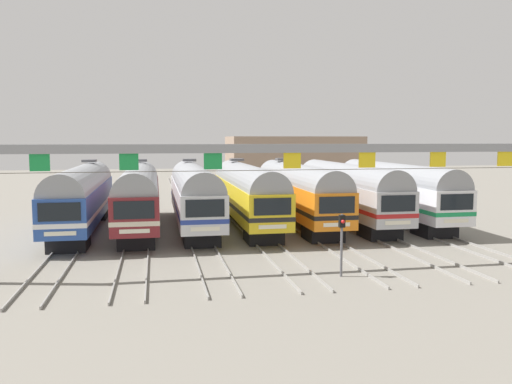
% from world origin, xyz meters
% --- Properties ---
extents(ground_plane, '(160.00, 160.00, 0.00)m').
position_xyz_m(ground_plane, '(0.00, 0.00, 0.00)').
color(ground_plane, gray).
extents(track_bed, '(25.75, 70.00, 0.15)m').
position_xyz_m(track_bed, '(0.00, 17.00, 0.07)').
color(track_bed, gray).
rests_on(track_bed, ground).
extents(commuter_train_blue, '(2.88, 18.06, 5.05)m').
position_xyz_m(commuter_train_blue, '(-12.12, -0.00, 2.69)').
color(commuter_train_blue, '#284C9E').
rests_on(commuter_train_blue, ground).
extents(commuter_train_maroon, '(2.88, 18.06, 5.05)m').
position_xyz_m(commuter_train_maroon, '(-8.08, -0.00, 2.69)').
color(commuter_train_maroon, maroon).
rests_on(commuter_train_maroon, ground).
extents(commuter_train_silver, '(2.88, 18.06, 5.05)m').
position_xyz_m(commuter_train_silver, '(-4.04, -0.00, 2.69)').
color(commuter_train_silver, silver).
rests_on(commuter_train_silver, ground).
extents(commuter_train_yellow, '(2.88, 18.06, 5.05)m').
position_xyz_m(commuter_train_yellow, '(0.00, -0.00, 2.69)').
color(commuter_train_yellow, gold).
rests_on(commuter_train_yellow, ground).
extents(commuter_train_orange, '(2.88, 18.06, 5.05)m').
position_xyz_m(commuter_train_orange, '(4.04, -0.00, 2.69)').
color(commuter_train_orange, orange).
rests_on(commuter_train_orange, ground).
extents(commuter_train_stainless, '(2.88, 18.06, 4.77)m').
position_xyz_m(commuter_train_stainless, '(8.08, -0.01, 2.69)').
color(commuter_train_stainless, '#B2B5BA').
rests_on(commuter_train_stainless, ground).
extents(commuter_train_white, '(2.88, 18.06, 4.77)m').
position_xyz_m(commuter_train_white, '(12.12, -0.01, 2.69)').
color(commuter_train_white, white).
rests_on(commuter_train_white, ground).
extents(catenary_gantry, '(29.48, 0.44, 6.97)m').
position_xyz_m(catenary_gantry, '(0.00, -13.50, 5.43)').
color(catenary_gantry, gray).
rests_on(catenary_gantry, ground).
extents(yard_signal_mast, '(0.28, 0.35, 3.09)m').
position_xyz_m(yard_signal_mast, '(2.02, -15.39, 2.16)').
color(yard_signal_mast, '#59595E').
rests_on(yard_signal_mast, ground).
extents(maintenance_building, '(20.40, 10.00, 7.07)m').
position_xyz_m(maintenance_building, '(14.51, 40.61, 3.53)').
color(maintenance_building, gray).
rests_on(maintenance_building, ground).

